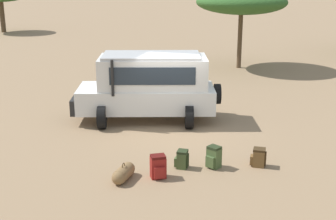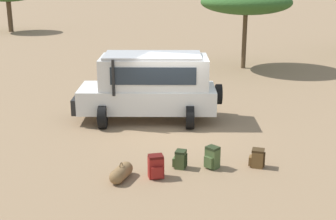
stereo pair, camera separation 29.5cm
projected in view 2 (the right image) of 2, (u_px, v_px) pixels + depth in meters
The scene contains 8 objects.
ground_plane at pixel (173, 129), 16.25m from camera, with size 320.00×320.00×0.00m, color #8C7051.
safari_vehicle at pixel (150, 85), 16.90m from camera, with size 5.46×3.60×2.44m.
backpack_beside_front_wheel at pixel (156, 167), 12.40m from camera, with size 0.49×0.49×0.63m.
backpack_cluster_center at pixel (212, 158), 13.01m from camera, with size 0.44×0.45×0.63m.
backpack_near_rear_wheel at pixel (180, 159), 13.03m from camera, with size 0.39×0.34×0.52m.
backpack_outermost at pixel (257, 158), 13.10m from camera, with size 0.45×0.34×0.52m.
duffel_bag_low_black_case at pixel (121, 173), 12.32m from camera, with size 0.40×0.98×0.48m.
acacia_tree_left_mid at pixel (246, 2), 25.12m from camera, with size 4.92×4.75×4.26m.
Camera 2 is at (4.50, -14.68, 5.36)m, focal length 50.00 mm.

